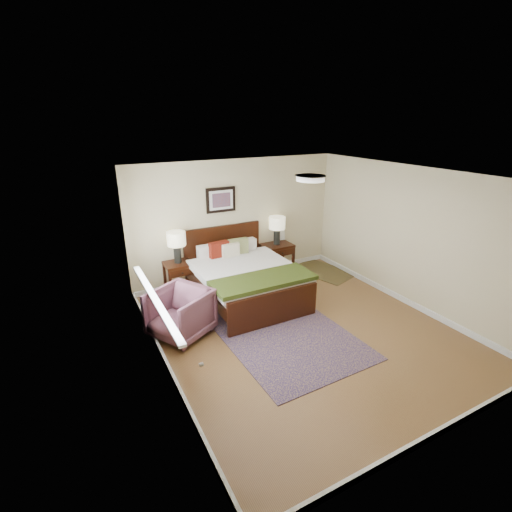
% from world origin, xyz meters
% --- Properties ---
extents(floor, '(5.00, 5.00, 0.00)m').
position_xyz_m(floor, '(0.00, 0.00, 0.00)').
color(floor, brown).
rests_on(floor, ground).
extents(back_wall, '(4.50, 0.04, 2.50)m').
position_xyz_m(back_wall, '(0.00, 2.50, 1.25)').
color(back_wall, beige).
rests_on(back_wall, ground).
extents(front_wall, '(4.50, 0.04, 2.50)m').
position_xyz_m(front_wall, '(0.00, -2.50, 1.25)').
color(front_wall, beige).
rests_on(front_wall, ground).
extents(left_wall, '(0.04, 5.00, 2.50)m').
position_xyz_m(left_wall, '(-2.25, 0.00, 1.25)').
color(left_wall, beige).
rests_on(left_wall, ground).
extents(right_wall, '(0.04, 5.00, 2.50)m').
position_xyz_m(right_wall, '(2.25, 0.00, 1.25)').
color(right_wall, beige).
rests_on(right_wall, ground).
extents(ceiling, '(4.50, 5.00, 0.02)m').
position_xyz_m(ceiling, '(0.00, 0.00, 2.50)').
color(ceiling, white).
rests_on(ceiling, back_wall).
extents(window, '(0.11, 2.72, 1.32)m').
position_xyz_m(window, '(-2.20, 0.70, 1.38)').
color(window, silver).
rests_on(window, left_wall).
extents(door, '(0.06, 1.00, 2.18)m').
position_xyz_m(door, '(-2.23, -1.75, 1.07)').
color(door, silver).
rests_on(door, ground).
extents(ceil_fixture, '(0.44, 0.44, 0.08)m').
position_xyz_m(ceil_fixture, '(0.00, 0.00, 2.47)').
color(ceil_fixture, white).
rests_on(ceil_fixture, ceiling).
extents(bed, '(1.79, 2.17, 1.17)m').
position_xyz_m(bed, '(-0.35, 1.43, 0.54)').
color(bed, black).
rests_on(bed, ground).
extents(wall_art, '(0.62, 0.05, 0.50)m').
position_xyz_m(wall_art, '(-0.35, 2.47, 1.72)').
color(wall_art, black).
rests_on(wall_art, back_wall).
extents(nightstand_left, '(0.54, 0.48, 0.64)m').
position_xyz_m(nightstand_left, '(-1.36, 2.25, 0.51)').
color(nightstand_left, black).
rests_on(nightstand_left, ground).
extents(nightstand_right, '(0.66, 0.50, 0.66)m').
position_xyz_m(nightstand_right, '(0.84, 2.26, 0.40)').
color(nightstand_right, black).
rests_on(nightstand_right, ground).
extents(lamp_left, '(0.35, 0.35, 0.61)m').
position_xyz_m(lamp_left, '(-1.36, 2.27, 1.07)').
color(lamp_left, black).
rests_on(lamp_left, nightstand_left).
extents(lamp_right, '(0.35, 0.35, 0.61)m').
position_xyz_m(lamp_right, '(0.84, 2.27, 1.09)').
color(lamp_right, black).
rests_on(lamp_right, nightstand_right).
extents(armchair, '(1.15, 1.14, 0.78)m').
position_xyz_m(armchair, '(-1.80, 0.78, 0.39)').
color(armchair, brown).
rests_on(armchair, ground).
extents(rug_persian, '(1.94, 2.69, 0.01)m').
position_xyz_m(rug_persian, '(-0.34, 0.06, 0.01)').
color(rug_persian, '#110D44').
rests_on(rug_persian, ground).
extents(rug_navy, '(1.24, 1.52, 0.01)m').
position_xyz_m(rug_navy, '(1.80, 1.80, 0.01)').
color(rug_navy, black).
rests_on(rug_navy, ground).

